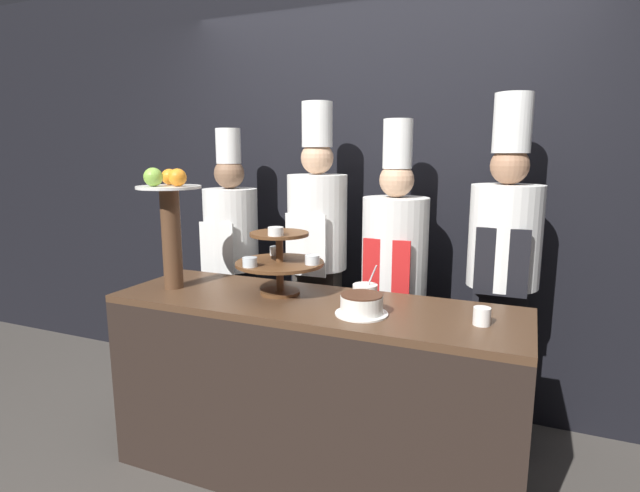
% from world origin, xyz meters
% --- Properties ---
extents(wall_back, '(10.00, 0.06, 2.80)m').
position_xyz_m(wall_back, '(0.00, 1.29, 1.40)').
color(wall_back, black).
rests_on(wall_back, ground_plane).
extents(buffet_counter, '(1.96, 0.60, 0.91)m').
position_xyz_m(buffet_counter, '(0.00, 0.30, 0.46)').
color(buffet_counter, black).
rests_on(buffet_counter, ground_plane).
extents(tiered_stand, '(0.44, 0.44, 0.35)m').
position_xyz_m(tiered_stand, '(-0.20, 0.36, 1.09)').
color(tiered_stand, brown).
rests_on(tiered_stand, buffet_counter).
extents(fruit_pedestal, '(0.32, 0.32, 0.62)m').
position_xyz_m(fruit_pedestal, '(-0.76, 0.25, 1.29)').
color(fruit_pedestal, brown).
rests_on(fruit_pedestal, buffet_counter).
extents(cake_round, '(0.23, 0.23, 0.09)m').
position_xyz_m(cake_round, '(0.28, 0.21, 0.95)').
color(cake_round, white).
rests_on(cake_round, buffet_counter).
extents(cup_white, '(0.07, 0.07, 0.07)m').
position_xyz_m(cup_white, '(0.77, 0.28, 0.95)').
color(cup_white, white).
rests_on(cup_white, buffet_counter).
extents(serving_bowl_far, '(0.12, 0.12, 0.16)m').
position_xyz_m(serving_bowl_far, '(0.21, 0.48, 0.94)').
color(serving_bowl_far, white).
rests_on(serving_bowl_far, buffet_counter).
extents(chef_left, '(0.34, 0.34, 1.75)m').
position_xyz_m(chef_left, '(-0.84, 0.92, 0.96)').
color(chef_left, black).
rests_on(chef_left, ground_plane).
extents(chef_center_left, '(0.35, 0.35, 1.89)m').
position_xyz_m(chef_center_left, '(-0.24, 0.92, 1.04)').
color(chef_center_left, '#38332D').
rests_on(chef_center_left, ground_plane).
extents(chef_center_right, '(0.37, 0.37, 1.78)m').
position_xyz_m(chef_center_right, '(0.23, 0.92, 0.95)').
color(chef_center_right, '#28282D').
rests_on(chef_center_right, ground_plane).
extents(chef_right, '(0.36, 0.36, 1.89)m').
position_xyz_m(chef_right, '(0.81, 0.92, 1.03)').
color(chef_right, black).
rests_on(chef_right, ground_plane).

